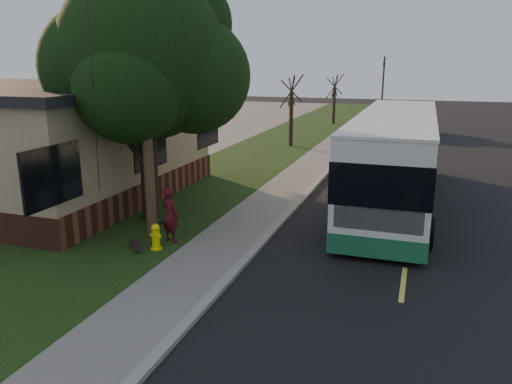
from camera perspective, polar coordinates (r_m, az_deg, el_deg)
ground at (r=13.19m, az=-1.31°, el=-8.13°), size 120.00×120.00×0.00m
road at (r=22.02m, az=17.67°, el=0.61°), size 8.00×80.00×0.01m
curb at (r=22.39m, az=7.42°, el=1.57°), size 0.25×80.00×0.12m
sidewalk at (r=22.61m, az=4.94°, el=1.71°), size 2.00×80.00×0.08m
grass_verge at (r=23.65m, az=-3.33°, el=2.31°), size 5.00×80.00×0.07m
building_lot at (r=28.86m, az=-22.13°, el=3.48°), size 15.00×80.00×0.04m
fire_hydrant at (r=14.07m, az=-11.37°, el=-5.03°), size 0.32×0.32×0.74m
utility_pole at (r=14.49m, az=-12.72°, el=12.45°), size 2.86×3.21×9.07m
leafy_tree at (r=16.34m, az=-12.44°, el=14.57°), size 6.30×6.00×7.80m
bare_tree_near at (r=30.54m, az=4.05°, el=9.14°), size 1.38×1.21×4.31m
bare_tree_far at (r=42.14m, az=8.93°, el=10.35°), size 1.38×1.21×4.03m
traffic_signal at (r=45.60m, az=14.30°, el=11.87°), size 0.18×0.22×5.50m
transit_bus at (r=18.81m, az=15.56°, el=3.94°), size 2.83×12.28×3.32m
skateboarder at (r=14.44m, az=-9.80°, el=-2.59°), size 0.68×0.56×1.61m
skateboard_main at (r=16.32m, az=-10.82°, el=-3.35°), size 0.30×0.83×0.08m
skateboard_spare at (r=14.36m, az=-13.50°, el=-6.02°), size 0.79×0.81×0.09m
dumpster at (r=23.36m, az=-12.39°, el=3.51°), size 1.82×1.63×1.32m
distant_car at (r=37.25m, az=18.01°, el=7.48°), size 2.30×5.16×1.72m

